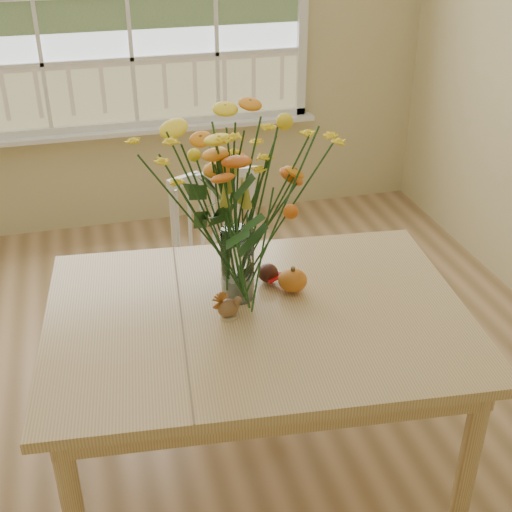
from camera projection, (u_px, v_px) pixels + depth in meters
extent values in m
cube|color=olive|center=(207.00, 438.00, 3.03)|extent=(4.00, 4.50, 0.01)
cube|color=#D2C686|center=(128.00, 25.00, 4.26)|extent=(4.00, 0.02, 2.70)
cube|color=white|center=(139.00, 131.00, 4.52)|extent=(2.42, 0.12, 0.03)
cube|color=tan|center=(257.00, 317.00, 2.46)|extent=(1.60, 1.22, 0.04)
cube|color=tan|center=(257.00, 333.00, 2.49)|extent=(1.47, 1.09, 0.10)
cylinder|color=tan|center=(89.00, 350.00, 2.95)|extent=(0.07, 0.07, 0.77)
cylinder|color=tan|center=(467.00, 468.00, 2.36)|extent=(0.07, 0.07, 0.77)
cylinder|color=tan|center=(384.00, 322.00, 3.13)|extent=(0.07, 0.07, 0.77)
cube|color=white|center=(227.00, 286.00, 3.28)|extent=(0.49, 0.47, 0.05)
cube|color=white|center=(214.00, 224.00, 3.29)|extent=(0.44, 0.10, 0.50)
cylinder|color=white|center=(206.00, 352.00, 3.21)|extent=(0.04, 0.04, 0.43)
cylinder|color=white|center=(186.00, 316.00, 3.47)|extent=(0.04, 0.04, 0.43)
cylinder|color=white|center=(273.00, 336.00, 3.32)|extent=(0.04, 0.04, 0.43)
cylinder|color=white|center=(248.00, 302.00, 3.58)|extent=(0.04, 0.04, 0.43)
cylinder|color=white|center=(238.00, 264.00, 2.47)|extent=(0.12, 0.12, 0.27)
ellipsoid|color=orange|center=(293.00, 281.00, 2.55)|extent=(0.11, 0.11, 0.08)
cylinder|color=#CCB78C|center=(228.00, 316.00, 2.41)|extent=(0.06, 0.06, 0.01)
ellipsoid|color=brown|center=(228.00, 308.00, 2.40)|extent=(0.09, 0.08, 0.07)
ellipsoid|color=#38160F|center=(268.00, 274.00, 2.61)|extent=(0.08, 0.08, 0.07)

